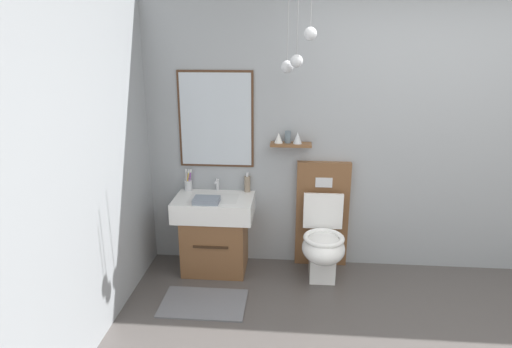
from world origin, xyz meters
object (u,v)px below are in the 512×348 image
at_px(toothbrush_cup, 188,184).
at_px(soap_dispenser, 247,184).
at_px(folded_hand_towel, 206,200).
at_px(vanity_sink_left, 215,231).
at_px(toilet, 323,234).

relative_size(toothbrush_cup, soap_dispenser, 1.12).
xyz_separation_m(soap_dispenser, folded_hand_towel, (-0.32, -0.32, -0.06)).
relative_size(vanity_sink_left, toothbrush_cup, 3.44).
distance_m(vanity_sink_left, soap_dispenser, 0.52).
distance_m(soap_dispenser, folded_hand_towel, 0.45).
distance_m(vanity_sink_left, folded_hand_towel, 0.38).
height_order(soap_dispenser, folded_hand_towel, soap_dispenser).
height_order(vanity_sink_left, folded_hand_towel, folded_hand_towel).
height_order(toothbrush_cup, folded_hand_towel, toothbrush_cup).
distance_m(vanity_sink_left, toothbrush_cup, 0.50).
bearing_deg(toilet, vanity_sink_left, -179.85).
bearing_deg(folded_hand_towel, toothbrush_cup, 126.90).
distance_m(toilet, soap_dispenser, 0.82).
distance_m(toothbrush_cup, soap_dispenser, 0.55).
bearing_deg(vanity_sink_left, folded_hand_towel, -105.71).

